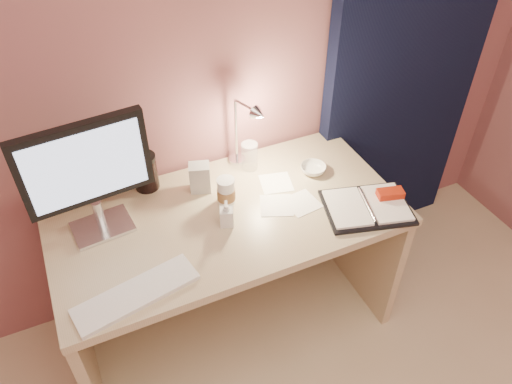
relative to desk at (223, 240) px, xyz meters
name	(u,v)px	position (x,y,z in m)	size (l,w,h in m)	color
room	(394,45)	(0.95, 0.24, 0.63)	(3.50, 3.50, 3.50)	#C6B28E
desk	(223,240)	(0.00, 0.00, 0.00)	(1.40, 0.70, 0.73)	tan
monitor	(86,171)	(-0.47, 0.05, 0.52)	(0.46, 0.18, 0.48)	silver
keyboard	(136,294)	(-0.43, -0.32, 0.23)	(0.43, 0.13, 0.02)	white
planner	(369,205)	(0.54, -0.28, 0.24)	(0.40, 0.34, 0.05)	black
paper_a	(302,203)	(0.30, -0.14, 0.23)	(0.13, 0.13, 0.00)	white
paper_b	(276,183)	(0.26, 0.02, 0.23)	(0.13, 0.13, 0.00)	white
paper_c	(276,205)	(0.20, -0.11, 0.23)	(0.13, 0.13, 0.00)	white
coffee_cup	(226,192)	(0.02, -0.01, 0.28)	(0.08, 0.08, 0.12)	silver
clear_cup	(250,156)	(0.21, 0.17, 0.29)	(0.07, 0.07, 0.13)	white
bowl	(313,169)	(0.45, 0.02, 0.24)	(0.11, 0.11, 0.03)	silver
lotion_bottle	(227,213)	(-0.02, -0.13, 0.28)	(0.05, 0.05, 0.12)	silver
dark_jar	(145,173)	(-0.25, 0.23, 0.30)	(0.10, 0.10, 0.15)	black
product_box	(200,177)	(-0.04, 0.12, 0.29)	(0.09, 0.07, 0.13)	silver
desk_lamp	(236,133)	(0.14, 0.16, 0.44)	(0.13, 0.20, 0.34)	silver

